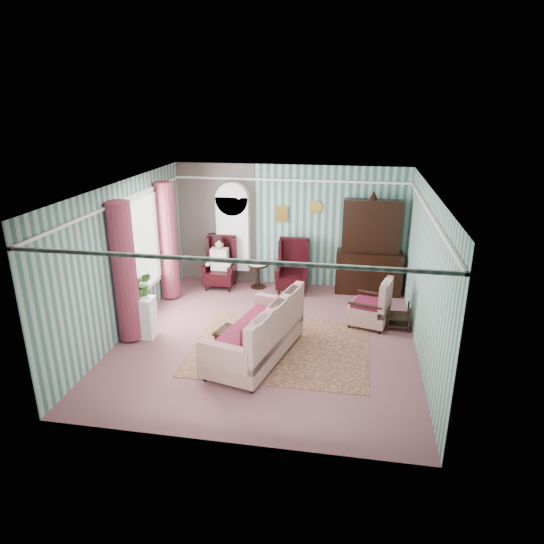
% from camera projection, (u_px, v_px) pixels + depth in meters
% --- Properties ---
extents(floor, '(6.00, 6.00, 0.00)m').
position_uv_depth(floor, '(267.00, 339.00, 9.23)').
color(floor, '#8A5058').
rests_on(floor, ground).
extents(room_shell, '(5.53, 6.02, 2.91)m').
position_uv_depth(room_shell, '(236.00, 233.00, 8.82)').
color(room_shell, '#3D7065').
rests_on(room_shell, ground).
extents(bookcase, '(0.80, 0.28, 2.24)m').
position_uv_depth(bookcase, '(233.00, 239.00, 11.71)').
color(bookcase, silver).
rests_on(bookcase, floor).
extents(dresser_hutch, '(1.50, 0.56, 2.36)m').
position_uv_depth(dresser_hutch, '(370.00, 244.00, 11.05)').
color(dresser_hutch, black).
rests_on(dresser_hutch, floor).
extents(wingback_left, '(0.76, 0.80, 1.25)m').
position_uv_depth(wingback_left, '(220.00, 263.00, 11.55)').
color(wingback_left, black).
rests_on(wingback_left, floor).
extents(wingback_right, '(0.76, 0.80, 1.25)m').
position_uv_depth(wingback_right, '(293.00, 267.00, 11.27)').
color(wingback_right, black).
rests_on(wingback_right, floor).
extents(seated_woman, '(0.44, 0.40, 1.18)m').
position_uv_depth(seated_woman, '(220.00, 264.00, 11.56)').
color(seated_woman, silver).
rests_on(seated_woman, floor).
extents(round_side_table, '(0.50, 0.50, 0.60)m').
position_uv_depth(round_side_table, '(258.00, 276.00, 11.66)').
color(round_side_table, black).
rests_on(round_side_table, floor).
extents(nest_table, '(0.45, 0.38, 0.54)m').
position_uv_depth(nest_table, '(398.00, 316.00, 9.58)').
color(nest_table, black).
rests_on(nest_table, floor).
extents(plant_stand, '(0.55, 0.35, 0.80)m').
position_uv_depth(plant_stand, '(141.00, 317.00, 9.21)').
color(plant_stand, white).
rests_on(plant_stand, floor).
extents(rug, '(3.20, 2.60, 0.01)m').
position_uv_depth(rug, '(281.00, 347.00, 8.91)').
color(rug, '#4D1D19').
rests_on(rug, floor).
extents(sofa, '(1.62, 2.46, 1.02)m').
position_uv_depth(sofa, '(255.00, 331.00, 8.40)').
color(sofa, '#B6B28D').
rests_on(sofa, floor).
extents(floral_armchair, '(0.95, 0.99, 1.06)m').
position_uv_depth(floral_armchair, '(370.00, 300.00, 9.63)').
color(floral_armchair, '#BFB294').
rests_on(floral_armchair, floor).
extents(coffee_table, '(0.95, 0.70, 0.40)m').
position_uv_depth(coffee_table, '(240.00, 342.00, 8.69)').
color(coffee_table, black).
rests_on(coffee_table, floor).
extents(potted_plant_a, '(0.38, 0.35, 0.38)m').
position_uv_depth(potted_plant_a, '(133.00, 290.00, 8.96)').
color(potted_plant_a, '#1F551A').
rests_on(potted_plant_a, plant_stand).
extents(potted_plant_b, '(0.30, 0.27, 0.46)m').
position_uv_depth(potted_plant_b, '(145.00, 284.00, 9.12)').
color(potted_plant_b, '#214A17').
rests_on(potted_plant_b, plant_stand).
extents(potted_plant_c, '(0.26, 0.26, 0.38)m').
position_uv_depth(potted_plant_c, '(138.00, 287.00, 9.08)').
color(potted_plant_c, '#21541A').
rests_on(potted_plant_c, plant_stand).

